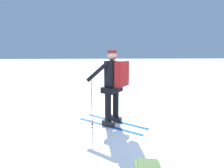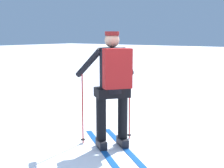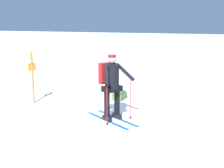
# 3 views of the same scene
# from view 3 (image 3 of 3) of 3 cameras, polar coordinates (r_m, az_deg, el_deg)

# --- Properties ---
(ground_plane) EXTENTS (80.00, 80.00, 0.00)m
(ground_plane) POSITION_cam_3_polar(r_m,az_deg,el_deg) (8.75, -1.29, -5.83)
(ground_plane) COLOR white
(skier) EXTENTS (1.67, 1.38, 1.75)m
(skier) POSITION_cam_3_polar(r_m,az_deg,el_deg) (8.20, -0.14, 0.35)
(skier) COLOR #144C9E
(skier) RESTS_ON ground_plane
(dropped_backpack) EXTENTS (0.42, 0.59, 0.26)m
(dropped_backpack) POSITION_cam_3_polar(r_m,az_deg,el_deg) (10.40, 1.38, -2.14)
(dropped_backpack) COLOR #4C6B38
(dropped_backpack) RESTS_ON ground_plane
(trail_marker) EXTENTS (0.19, 0.19, 1.62)m
(trail_marker) POSITION_cam_3_polar(r_m,az_deg,el_deg) (10.12, -14.36, 1.97)
(trail_marker) COLOR olive
(trail_marker) RESTS_ON ground_plane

